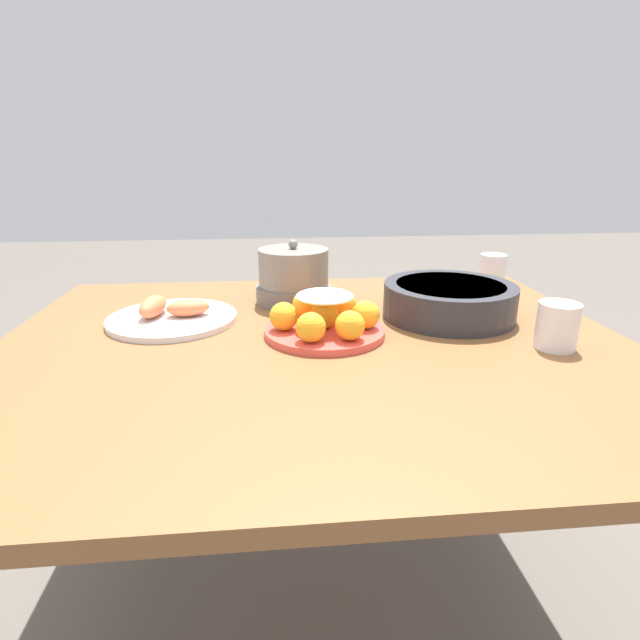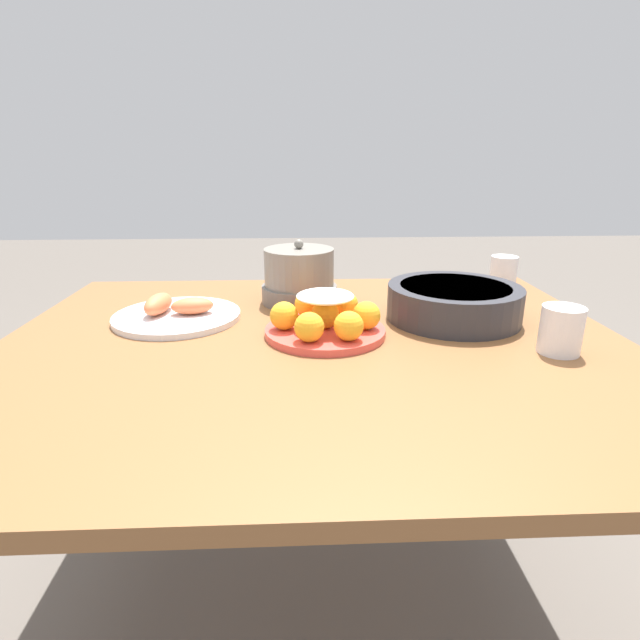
% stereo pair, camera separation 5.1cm
% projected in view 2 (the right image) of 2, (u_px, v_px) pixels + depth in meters
% --- Properties ---
extents(ground_plane, '(12.00, 12.00, 0.00)m').
position_uv_depth(ground_plane, '(316.00, 616.00, 1.27)').
color(ground_plane, '#5B544C').
extents(dining_table, '(1.31, 1.07, 0.75)m').
position_uv_depth(dining_table, '(315.00, 380.00, 1.06)').
color(dining_table, brown).
rests_on(dining_table, ground_plane).
extents(cake_plate, '(0.26, 0.26, 0.10)m').
position_uv_depth(cake_plate, '(326.00, 319.00, 1.05)').
color(cake_plate, '#E04C42').
rests_on(cake_plate, dining_table).
extents(serving_bowl, '(0.31, 0.31, 0.08)m').
position_uv_depth(serving_bowl, '(454.00, 301.00, 1.16)').
color(serving_bowl, '#2D2D33').
rests_on(serving_bowl, dining_table).
extents(sauce_bowl, '(0.08, 0.08, 0.03)m').
position_uv_depth(sauce_bowl, '(419.00, 288.00, 1.38)').
color(sauce_bowl, tan).
rests_on(sauce_bowl, dining_table).
extents(seafood_platter, '(0.29, 0.29, 0.06)m').
position_uv_depth(seafood_platter, '(176.00, 313.00, 1.16)').
color(seafood_platter, silver).
rests_on(seafood_platter, dining_table).
extents(cup_near, '(0.08, 0.08, 0.09)m').
position_uv_depth(cup_near, '(561.00, 330.00, 0.96)').
color(cup_near, white).
rests_on(cup_near, dining_table).
extents(cup_far, '(0.07, 0.07, 0.09)m').
position_uv_depth(cup_far, '(503.00, 272.00, 1.44)').
color(cup_far, white).
rests_on(cup_far, dining_table).
extents(warming_pot, '(0.19, 0.19, 0.16)m').
position_uv_depth(warming_pot, '(299.00, 277.00, 1.28)').
color(warming_pot, '#66605B').
rests_on(warming_pot, dining_table).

